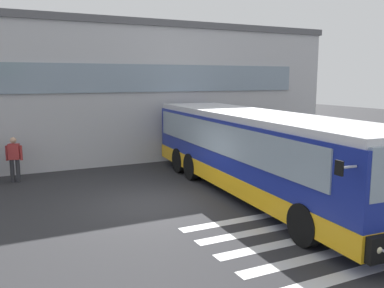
% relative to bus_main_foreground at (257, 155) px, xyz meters
% --- Properties ---
extents(ground_plane, '(80.00, 90.00, 0.02)m').
position_rel_bus_main_foreground_xyz_m(ground_plane, '(-3.39, 0.52, -1.35)').
color(ground_plane, '#2B2B2D').
rests_on(ground_plane, ground).
extents(bay_paint_stripes, '(4.40, 3.96, 0.01)m').
position_rel_bus_main_foreground_xyz_m(bay_paint_stripes, '(-1.39, -3.68, -1.33)').
color(bay_paint_stripes, silver).
rests_on(bay_paint_stripes, ground).
extents(terminal_building, '(25.50, 13.80, 6.36)m').
position_rel_bus_main_foreground_xyz_m(terminal_building, '(-4.08, 12.18, 1.84)').
color(terminal_building, '#B7B7BC').
rests_on(terminal_building, ground).
extents(bus_main_foreground, '(3.77, 12.41, 2.70)m').
position_rel_bus_main_foreground_xyz_m(bus_main_foreground, '(0.00, 0.00, 0.00)').
color(bus_main_foreground, navy).
rests_on(bus_main_foreground, ground).
extents(passenger_at_curb_edge, '(0.57, 0.32, 1.68)m').
position_rel_bus_main_foreground_xyz_m(passenger_at_curb_edge, '(-7.00, 5.34, -0.41)').
color(passenger_at_curb_edge, '#2D2D33').
rests_on(passenger_at_curb_edge, ground).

